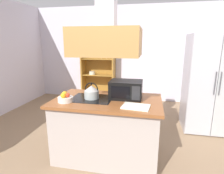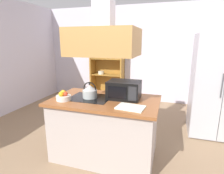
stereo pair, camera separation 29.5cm
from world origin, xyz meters
The scene contains 10 objects.
ground_plane centered at (0.00, 0.00, 0.00)m, with size 7.80×7.80×0.00m, color #8C7053.
wall_back centered at (0.00, 3.00, 1.35)m, with size 6.00×0.12×2.70m, color silver.
kitchen_island centered at (-0.11, 0.00, 0.45)m, with size 1.54×0.93×0.90m.
range_hood centered at (-0.11, 0.00, 1.80)m, with size 0.90×0.70×1.18m.
refrigerator centered at (1.61, 1.30, 0.92)m, with size 0.90×0.78×1.85m.
dish_cabinet centered at (-1.03, 2.78, 0.84)m, with size 0.97×0.40×1.88m.
kettle centered at (-0.34, 0.00, 1.00)m, with size 0.21×0.21×0.24m.
cutting_board centered at (0.32, -0.24, 0.91)m, with size 0.34×0.24×0.02m, color white.
microwave centered at (0.14, 0.12, 1.03)m, with size 0.46×0.35×0.26m.
fruit_bowl centered at (-0.65, -0.22, 0.95)m, with size 0.21×0.21×0.14m.
Camera 2 is at (0.76, -2.38, 1.71)m, focal length 29.56 mm.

